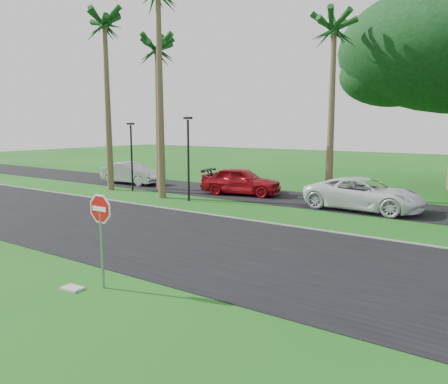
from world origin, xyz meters
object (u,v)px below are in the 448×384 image
at_px(car_minivan, 364,194).
at_px(car_red, 241,181).
at_px(car_silver, 132,173).
at_px(car_dark, 240,181).
at_px(stop_sign_near, 101,221).

bearing_deg(car_minivan, car_red, 87.39).
height_order(car_silver, car_dark, car_silver).
relative_size(stop_sign_near, car_dark, 0.55).
distance_m(car_dark, car_minivan, 8.50).
relative_size(car_silver, car_dark, 0.97).
relative_size(car_red, car_dark, 1.01).
relative_size(stop_sign_near, car_red, 0.54).
bearing_deg(stop_sign_near, car_red, 109.38).
bearing_deg(car_silver, car_minivan, -94.84).
height_order(stop_sign_near, car_red, stop_sign_near).
bearing_deg(car_dark, car_red, -155.87).
relative_size(stop_sign_near, car_silver, 0.56).
xyz_separation_m(car_silver, car_dark, (8.42, 1.31, -0.07)).
xyz_separation_m(stop_sign_near, car_red, (-5.29, 15.04, -0.95)).
height_order(car_red, car_dark, car_red).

